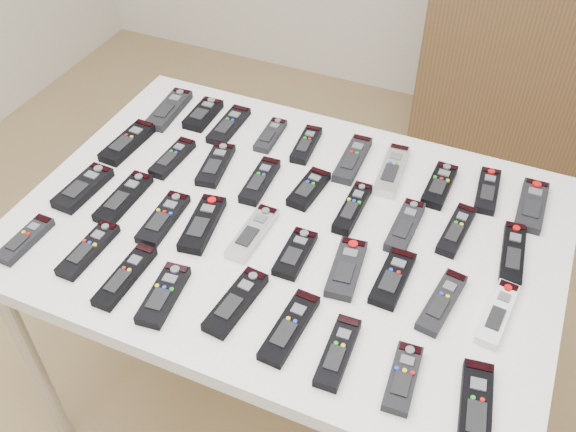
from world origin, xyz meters
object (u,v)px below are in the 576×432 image
at_px(remote_0, 169,110).
at_px(remote_10, 128,142).
at_px(remote_28, 498,313).
at_px(remote_31, 125,276).
at_px(remote_1, 203,114).
at_px(remote_12, 216,165).
at_px(remote_2, 229,125).
at_px(remote_21, 163,218).
at_px(remote_37, 476,408).
at_px(remote_25, 346,268).
at_px(table, 288,240).
at_px(remote_30, 88,250).
at_px(remote_3, 270,135).
at_px(remote_8, 488,191).
at_px(remote_22, 203,224).
at_px(remote_27, 442,302).
at_px(remote_34, 290,327).
at_px(remote_5, 353,159).
at_px(remote_33, 236,302).
at_px(remote_36, 403,378).
at_px(remote_15, 352,208).
at_px(remote_29, 25,239).
at_px(remote_16, 405,226).
at_px(remote_9, 532,206).
at_px(remote_18, 513,254).
at_px(remote_17, 456,230).
at_px(remote_35, 338,352).
at_px(remote_7, 439,185).
at_px(remote_26, 393,278).
at_px(remote_20, 124,198).
at_px(remote_32, 164,295).
at_px(remote_23, 253,233).
at_px(remote_11, 172,158).
at_px(remote_19, 83,188).
at_px(remote_24, 295,253).
at_px(remote_6, 392,170).
at_px(remote_14, 309,189).
at_px(remote_4, 306,145).

distance_m(remote_0, remote_10, 0.18).
height_order(remote_28, remote_31, same).
height_order(remote_1, remote_12, remote_1).
distance_m(remote_2, remote_21, 0.39).
bearing_deg(remote_37, remote_25, 137.19).
relative_size(table, remote_30, 7.26).
height_order(remote_3, remote_8, remote_8).
bearing_deg(remote_31, remote_3, 83.36).
xyz_separation_m(remote_22, remote_27, (0.56, -0.00, -0.00)).
relative_size(remote_2, remote_34, 0.95).
height_order(remote_5, remote_33, same).
xyz_separation_m(remote_10, remote_28, (1.01, -0.18, -0.00)).
bearing_deg(remote_28, remote_36, -115.22).
height_order(remote_15, remote_29, remote_15).
bearing_deg(remote_31, remote_16, 37.71).
distance_m(remote_9, remote_30, 1.04).
relative_size(remote_2, remote_12, 1.05).
xyz_separation_m(remote_8, remote_30, (-0.77, -0.56, 0.00)).
bearing_deg(remote_9, remote_18, -95.86).
bearing_deg(remote_15, remote_33, -108.76).
relative_size(remote_0, remote_36, 1.29).
distance_m(remote_17, remote_35, 0.44).
relative_size(remote_21, remote_27, 0.99).
distance_m(remote_7, remote_26, 0.34).
height_order(remote_21, remote_36, remote_36).
bearing_deg(table, remote_26, -15.50).
xyz_separation_m(remote_15, remote_20, (-0.52, -0.19, -0.00)).
relative_size(remote_32, remote_35, 0.97).
bearing_deg(remote_2, remote_15, -23.83).
bearing_deg(remote_3, remote_30, -111.82).
distance_m(table, remote_23, 0.12).
distance_m(remote_18, remote_20, 0.91).
distance_m(remote_2, remote_5, 0.36).
distance_m(remote_11, remote_25, 0.57).
relative_size(remote_18, remote_36, 1.28).
relative_size(remote_1, remote_15, 0.81).
bearing_deg(remote_5, remote_21, -132.36).
distance_m(remote_19, remote_24, 0.56).
xyz_separation_m(remote_3, remote_5, (0.24, -0.01, 0.00)).
height_order(remote_6, remote_14, remote_6).
bearing_deg(remote_27, remote_11, 174.27).
bearing_deg(remote_28, remote_37, -83.64).
xyz_separation_m(remote_1, remote_9, (0.90, -0.02, -0.00)).
bearing_deg(remote_5, remote_32, -111.28).
bearing_deg(remote_5, remote_15, -72.37).
distance_m(remote_23, remote_35, 0.37).
height_order(remote_19, remote_34, remote_19).
height_order(remote_2, remote_5, remote_5).
relative_size(remote_20, remote_36, 1.24).
bearing_deg(remote_4, remote_22, -109.99).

